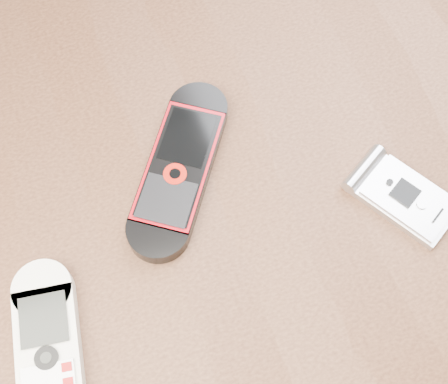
{
  "coord_description": "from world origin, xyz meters",
  "views": [
    {
      "loc": [
        -0.07,
        -0.2,
        1.23
      ],
      "look_at": [
        0.01,
        0.0,
        0.76
      ],
      "focal_mm": 50.0,
      "sensor_mm": 36.0,
      "label": 1
    }
  ],
  "objects": [
    {
      "name": "motorola_razr",
      "position": [
        0.15,
        -0.06,
        0.76
      ],
      "size": [
        0.09,
        0.1,
        0.01
      ],
      "primitive_type": "cube",
      "rotation": [
        0.0,
        0.0,
        0.53
      ],
      "color": "silver",
      "rests_on": "table"
    },
    {
      "name": "ground",
      "position": [
        0.0,
        0.0,
        0.0
      ],
      "size": [
        4.0,
        4.0,
        0.0
      ],
      "primitive_type": "plane",
      "color": "#472B19",
      "rests_on": "ground"
    },
    {
      "name": "table",
      "position": [
        0.0,
        0.0,
        0.64
      ],
      "size": [
        1.2,
        0.8,
        0.75
      ],
      "color": "black",
      "rests_on": "ground"
    },
    {
      "name": "nokia_black_red",
      "position": [
        -0.02,
        0.04,
        0.76
      ],
      "size": [
        0.14,
        0.17,
        0.02
      ],
      "primitive_type": "cube",
      "rotation": [
        0.0,
        0.0,
        -0.61
      ],
      "color": "black",
      "rests_on": "table"
    },
    {
      "name": "nokia_white",
      "position": [
        -0.16,
        -0.08,
        0.76
      ],
      "size": [
        0.07,
        0.15,
        0.02
      ],
      "primitive_type": "cube",
      "rotation": [
        0.0,
        0.0,
        -0.15
      ],
      "color": "white",
      "rests_on": "table"
    }
  ]
}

